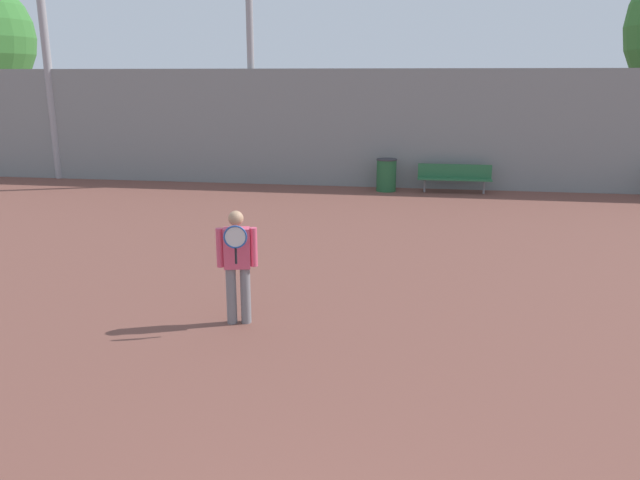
{
  "coord_description": "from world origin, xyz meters",
  "views": [
    {
      "loc": [
        0.53,
        -2.17,
        3.35
      ],
      "look_at": [
        -0.95,
        6.89,
        0.93
      ],
      "focal_mm": 35.0,
      "sensor_mm": 36.0,
      "label": 1
    }
  ],
  "objects_px": {
    "bench_courtside_near": "(454,176)",
    "light_pole_near_left": "(249,11)",
    "tennis_player": "(237,261)",
    "trash_bin": "(386,175)"
  },
  "relations": [
    {
      "from": "bench_courtside_near",
      "to": "light_pole_near_left",
      "type": "xyz_separation_m",
      "value": [
        -6.36,
        0.89,
        4.76
      ]
    },
    {
      "from": "bench_courtside_near",
      "to": "trash_bin",
      "type": "bearing_deg",
      "value": -177.48
    },
    {
      "from": "bench_courtside_near",
      "to": "tennis_player",
      "type": "bearing_deg",
      "value": -107.49
    },
    {
      "from": "bench_courtside_near",
      "to": "trash_bin",
      "type": "xyz_separation_m",
      "value": [
        -2.0,
        -0.09,
        -0.02
      ]
    },
    {
      "from": "bench_courtside_near",
      "to": "light_pole_near_left",
      "type": "height_order",
      "value": "light_pole_near_left"
    },
    {
      "from": "tennis_player",
      "to": "light_pole_near_left",
      "type": "xyz_separation_m",
      "value": [
        -2.95,
        11.69,
        4.36
      ]
    },
    {
      "from": "light_pole_near_left",
      "to": "trash_bin",
      "type": "height_order",
      "value": "light_pole_near_left"
    },
    {
      "from": "tennis_player",
      "to": "light_pole_near_left",
      "type": "bearing_deg",
      "value": 90.21
    },
    {
      "from": "tennis_player",
      "to": "trash_bin",
      "type": "distance_m",
      "value": 10.81
    },
    {
      "from": "bench_courtside_near",
      "to": "light_pole_near_left",
      "type": "distance_m",
      "value": 7.99
    }
  ]
}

